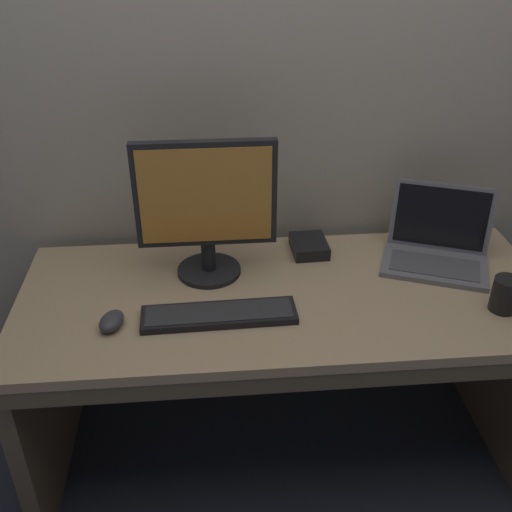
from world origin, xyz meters
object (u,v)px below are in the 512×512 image
at_px(wired_keyboard, 219,315).
at_px(computer_mouse, 112,321).
at_px(coffee_mug, 506,294).
at_px(external_monitor, 206,206).
at_px(laptop_space_gray, 437,250).
at_px(external_drive_box, 309,246).

bearing_deg(wired_keyboard, computer_mouse, -177.03).
distance_m(wired_keyboard, coffee_mug, 0.87).
distance_m(external_monitor, wired_keyboard, 0.34).
height_order(laptop_space_gray, computer_mouse, laptop_space_gray).
relative_size(wired_keyboard, coffee_mug, 3.75).
bearing_deg(coffee_mug, laptop_space_gray, 112.19).
bearing_deg(wired_keyboard, laptop_space_gray, 18.54).
distance_m(laptop_space_gray, wired_keyboard, 0.79).
distance_m(external_monitor, computer_mouse, 0.45).
xyz_separation_m(wired_keyboard, computer_mouse, (-0.31, -0.02, 0.01)).
bearing_deg(wired_keyboard, external_drive_box, 47.76).
relative_size(external_monitor, coffee_mug, 3.76).
bearing_deg(laptop_space_gray, external_monitor, -179.41).
bearing_deg(computer_mouse, external_monitor, 57.91).
distance_m(computer_mouse, coffee_mug, 1.18).
relative_size(external_drive_box, coffee_mug, 1.21).
bearing_deg(coffee_mug, external_drive_box, 143.49).
height_order(external_monitor, wired_keyboard, external_monitor).
relative_size(wired_keyboard, computer_mouse, 4.63).
relative_size(laptop_space_gray, coffee_mug, 3.33).
distance_m(wired_keyboard, computer_mouse, 0.31).
distance_m(external_monitor, external_drive_box, 0.44).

